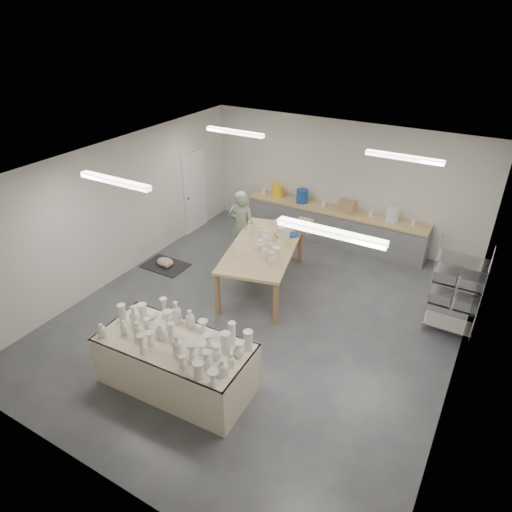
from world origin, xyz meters
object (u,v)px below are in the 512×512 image
Objects in this scene: work_table at (268,245)px; red_stool at (248,245)px; potter at (241,226)px; drying_table at (177,362)px.

work_table is 1.56m from red_stool.
potter is at bearing -90.00° from red_stool.
drying_table is 4.41m from red_stool.
red_stool is at bearing -102.14° from potter.
potter is at bearing 104.91° from drying_table.
red_stool is (-1.05, 0.92, -0.71)m from work_table.
work_table is (-0.20, 3.31, 0.50)m from drying_table.
red_stool is at bearing 103.85° from drying_table.
work_table is 7.16× the size of red_stool.
drying_table is 0.88× the size of work_table.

